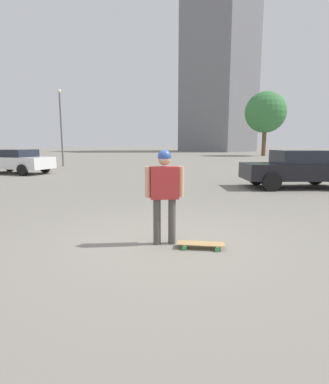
{
  "coord_description": "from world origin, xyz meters",
  "views": [
    {
      "loc": [
        3.64,
        -3.48,
        1.74
      ],
      "look_at": [
        0.0,
        0.0,
        0.92
      ],
      "focal_mm": 28.0,
      "sensor_mm": 36.0,
      "label": 1
    }
  ],
  "objects_px": {
    "person": "(165,187)",
    "skateboard": "(201,244)",
    "car_parked_far": "(15,161)",
    "car_parked_near": "(297,168)"
  },
  "relations": [
    {
      "from": "person",
      "to": "skateboard",
      "type": "height_order",
      "value": "person"
    },
    {
      "from": "person",
      "to": "skateboard",
      "type": "bearing_deg",
      "value": -27.56
    },
    {
      "from": "skateboard",
      "to": "person",
      "type": "bearing_deg",
      "value": -13.27
    },
    {
      "from": "skateboard",
      "to": "car_parked_near",
      "type": "height_order",
      "value": "car_parked_near"
    },
    {
      "from": "car_parked_near",
      "to": "car_parked_far",
      "type": "xyz_separation_m",
      "value": [
        -13.66,
        -6.11,
        -0.04
      ]
    },
    {
      "from": "person",
      "to": "car_parked_far",
      "type": "height_order",
      "value": "person"
    },
    {
      "from": "car_parked_near",
      "to": "car_parked_far",
      "type": "relative_size",
      "value": 0.88
    },
    {
      "from": "person",
      "to": "skateboard",
      "type": "distance_m",
      "value": 1.14
    },
    {
      "from": "person",
      "to": "car_parked_far",
      "type": "distance_m",
      "value": 15.09
    },
    {
      "from": "skateboard",
      "to": "car_parked_far",
      "type": "relative_size",
      "value": 0.16
    }
  ]
}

